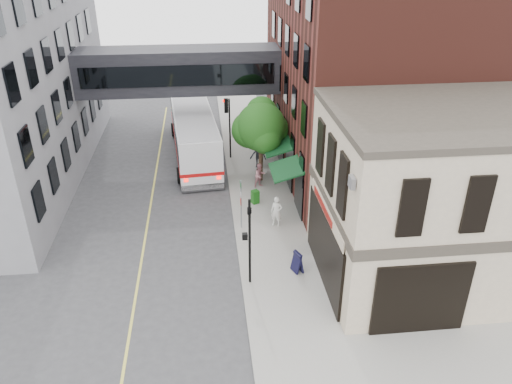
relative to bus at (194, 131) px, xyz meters
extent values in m
plane|color=#38383A|center=(2.25, -18.17, -1.94)|extent=(120.00, 120.00, 0.00)
cube|color=gray|center=(4.25, -4.17, -1.86)|extent=(4.00, 60.00, 0.15)
cube|color=#B7A68B|center=(11.25, -16.17, 2.14)|extent=(10.00, 8.00, 8.15)
cube|color=#38332B|center=(11.25, -16.17, 2.21)|extent=(10.12, 8.12, 0.50)
cube|color=#38332B|center=(11.25, -16.17, 6.36)|extent=(10.12, 8.12, 0.30)
cube|color=black|center=(6.19, -16.17, -0.09)|extent=(0.14, 6.40, 3.40)
cube|color=black|center=(6.15, -16.17, -0.09)|extent=(0.04, 5.90, 3.00)
cube|color=maroon|center=(6.13, -15.57, 1.86)|extent=(0.03, 3.60, 0.32)
cube|color=#4C1F17|center=(12.25, -3.17, 5.06)|extent=(12.00, 18.00, 14.00)
cube|color=#0B341A|center=(5.39, -4.42, 1.06)|extent=(1.80, 13.00, 0.40)
cube|color=black|center=(-0.75, -0.17, 4.56)|extent=(14.00, 3.00, 3.00)
cube|color=black|center=(-0.75, -1.72, 4.56)|extent=(13.00, 0.08, 1.40)
cube|color=black|center=(-0.75, 1.38, 4.56)|extent=(13.00, 0.08, 1.40)
cylinder|color=black|center=(2.65, -16.17, 0.46)|extent=(0.12, 0.12, 4.50)
cube|color=black|center=(2.43, -16.17, 0.81)|extent=(0.25, 0.22, 0.30)
imported|color=black|center=(2.65, -16.17, 2.31)|extent=(0.20, 0.16, 1.00)
cylinder|color=black|center=(2.65, -1.17, 0.46)|extent=(0.12, 0.12, 4.50)
cube|color=black|center=(2.43, -1.17, 0.81)|extent=(0.25, 0.22, 0.30)
cube|color=black|center=(2.43, -1.17, 2.21)|extent=(0.28, 0.28, 1.00)
sphere|color=#FF0C05|center=(2.27, -1.17, 2.56)|extent=(0.18, 0.18, 0.18)
cylinder|color=gray|center=(2.65, -11.17, -0.29)|extent=(0.08, 0.08, 3.00)
cube|color=white|center=(2.63, -11.17, 0.41)|extent=(0.03, 0.75, 0.22)
cube|color=#0C591E|center=(2.63, -11.17, 0.96)|extent=(0.03, 0.70, 0.18)
cube|color=#B20C0C|center=(2.63, -11.17, -0.09)|extent=(0.03, 0.30, 0.40)
cylinder|color=#382619|center=(4.45, -5.17, -0.39)|extent=(0.28, 0.28, 2.80)
sphere|color=#185015|center=(4.45, -5.17, 2.01)|extent=(3.20, 3.20, 3.20)
sphere|color=#185015|center=(5.25, -4.67, 1.61)|extent=(2.20, 2.20, 2.20)
sphere|color=#185015|center=(3.75, -4.87, 1.71)|extent=(2.40, 2.40, 2.40)
sphere|color=#185015|center=(4.55, -4.57, 2.81)|extent=(2.00, 2.00, 2.00)
cube|color=#D8CC4C|center=(-2.75, -8.17, -1.93)|extent=(0.12, 40.00, 0.01)
cube|color=white|center=(0.00, 0.00, -0.10)|extent=(3.86, 13.00, 3.23)
cube|color=black|center=(0.00, 0.00, 0.46)|extent=(3.91, 12.79, 1.17)
cube|color=#B20C0C|center=(0.00, 0.00, -0.65)|extent=(3.93, 13.03, 0.25)
cylinder|color=black|center=(-0.99, -4.78, -1.38)|extent=(0.43, 1.14, 1.11)
cylinder|color=black|center=(1.78, -4.54, -1.38)|extent=(0.43, 1.14, 1.11)
cylinder|color=black|center=(-1.75, 4.10, -1.38)|extent=(0.43, 1.14, 1.11)
cylinder|color=black|center=(1.03, 4.34, -1.38)|extent=(0.43, 1.14, 1.11)
imported|color=silver|center=(4.66, -11.12, -0.90)|extent=(0.76, 0.65, 1.78)
imported|color=#C7818A|center=(4.28, -6.15, -0.97)|extent=(0.99, 0.91, 1.63)
imported|color=black|center=(4.51, -3.11, -0.88)|extent=(1.30, 0.93, 1.82)
cube|color=#175814|center=(3.73, -8.38, -1.36)|extent=(0.54, 0.51, 0.85)
cube|color=black|center=(5.06, -15.58, -1.24)|extent=(0.60, 0.71, 1.09)
camera|label=1|loc=(0.87, -35.35, 13.17)|focal=35.00mm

